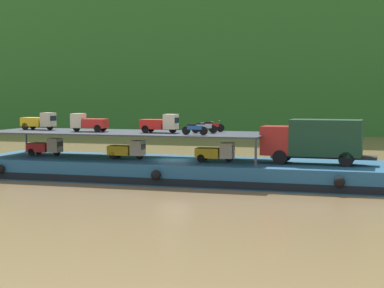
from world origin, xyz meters
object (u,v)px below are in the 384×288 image
cargo_barge (174,170)px  mini_truck_upper_fore (160,123)px  motorcycle_upper_stbd (212,126)px  mini_truck_lower_mid (216,152)px  mini_truck_lower_stern (46,147)px  mini_truck_upper_stern (39,121)px  motorcycle_upper_port (194,129)px  motorcycle_upper_centre (204,127)px  mini_truck_lower_aft (127,150)px  covered_lorry (314,140)px  mini_truck_upper_mid (88,123)px

cargo_barge → mini_truck_upper_fore: mini_truck_upper_fore is taller
motorcycle_upper_stbd → mini_truck_upper_fore: bearing=-145.7°
mini_truck_lower_mid → mini_truck_lower_stern: bearing=177.0°
mini_truck_upper_stern → motorcycle_upper_port: size_ratio=1.47×
mini_truck_lower_stern → motorcycle_upper_centre: 13.22m
cargo_barge → mini_truck_upper_stern: size_ratio=10.90×
cargo_barge → mini_truck_upper_stern: 12.13m
motorcycle_upper_centre → motorcycle_upper_port: bearing=-94.4°
mini_truck_lower_aft → mini_truck_upper_stern: size_ratio=0.98×
cargo_barge → mini_truck_lower_aft: (-3.57, -0.32, 1.44)m
mini_truck_lower_stern → motorcycle_upper_stbd: bearing=7.5°
motorcycle_upper_stbd → cargo_barge: bearing=-139.4°
mini_truck_lower_aft → motorcycle_upper_centre: (5.89, 0.34, 1.74)m
mini_truck_lower_mid → motorcycle_upper_port: (-1.14, -1.54, 1.74)m
motorcycle_upper_port → motorcycle_upper_centre: size_ratio=1.00×
covered_lorry → mini_truck_lower_aft: (-13.81, -0.31, -1.00)m
mini_truck_lower_stern → mini_truck_upper_mid: mini_truck_upper_mid is taller
mini_truck_upper_fore → motorcycle_upper_port: bearing=-28.9°
covered_lorry → mini_truck_upper_mid: 16.96m
mini_truck_lower_stern → mini_truck_upper_mid: size_ratio=0.99×
motorcycle_upper_stbd → mini_truck_lower_mid: bearing=-69.1°
motorcycle_upper_centre → mini_truck_lower_mid: bearing=-25.0°
covered_lorry → motorcycle_upper_centre: 7.95m
mini_truck_upper_mid → motorcycle_upper_port: size_ratio=1.46×
mini_truck_upper_fore → motorcycle_upper_port: 3.60m
mini_truck_lower_stern → mini_truck_lower_mid: 14.11m
mini_truck_upper_stern → mini_truck_upper_fore: same height
mini_truck_upper_mid → cargo_barge: bearing=3.5°
cargo_barge → mini_truck_upper_mid: size_ratio=10.95×
covered_lorry → mini_truck_upper_mid: (-16.93, -0.40, 1.00)m
cargo_barge → mini_truck_lower_mid: mini_truck_lower_mid is taller
cargo_barge → mini_truck_upper_stern: bearing=176.1°
motorcycle_upper_centre → covered_lorry: bearing=-0.3°
mini_truck_lower_mid → mini_truck_upper_fore: mini_truck_upper_fore is taller
mini_truck_upper_stern → motorcycle_upper_centre: (13.93, -0.78, -0.26)m
mini_truck_lower_aft → mini_truck_upper_fore: bearing=1.6°
mini_truck_lower_stern → mini_truck_upper_mid: bearing=-9.8°
motorcycle_upper_port → covered_lorry: bearing=13.7°
mini_truck_lower_aft → mini_truck_upper_fore: (2.60, 0.07, 2.00)m
mini_truck_upper_stern → motorcycle_upper_centre: size_ratio=1.47×
mini_truck_lower_stern → motorcycle_upper_port: (12.95, -2.28, 1.74)m
motorcycle_upper_port → mini_truck_upper_stern: bearing=168.6°
mini_truck_upper_stern → motorcycle_upper_port: (13.78, -2.78, -0.26)m
mini_truck_lower_aft → motorcycle_upper_centre: 6.15m
mini_truck_upper_mid → motorcycle_upper_centre: 9.03m
mini_truck_upper_mid → motorcycle_upper_port: 9.00m
covered_lorry → motorcycle_upper_centre: size_ratio=4.15×
mini_truck_lower_aft → motorcycle_upper_port: bearing=-16.1°
mini_truck_lower_aft → mini_truck_upper_stern: (-8.04, 1.12, 2.00)m
covered_lorry → mini_truck_upper_fore: bearing=-178.8°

